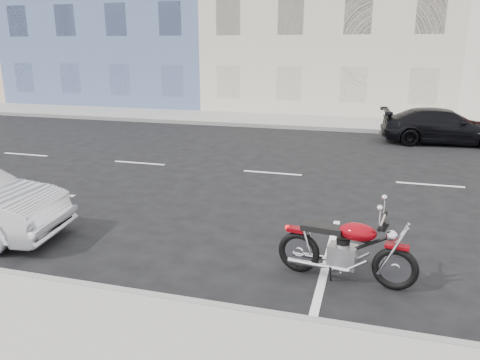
# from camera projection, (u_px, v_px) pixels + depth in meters

# --- Properties ---
(ground) EXTENTS (120.00, 120.00, 0.00)m
(ground) POSITION_uv_depth(u_px,v_px,m) (348.00, 179.00, 12.14)
(ground) COLOR black
(ground) RESTS_ON ground
(sidewalk_far) EXTENTS (80.00, 3.40, 0.15)m
(sidewalk_far) POSITION_uv_depth(u_px,v_px,m) (249.00, 119.00, 21.49)
(sidewalk_far) COLOR gray
(sidewalk_far) RESTS_ON ground
(curb_far) EXTENTS (80.00, 0.12, 0.16)m
(curb_far) POSITION_uv_depth(u_px,v_px,m) (239.00, 125.00, 19.92)
(curb_far) COLOR gray
(curb_far) RESTS_ON ground
(bldg_cream) EXTENTS (12.00, 12.00, 11.50)m
(bldg_cream) POSITION_uv_depth(u_px,v_px,m) (337.00, 1.00, 26.13)
(bldg_cream) COLOR beige
(bldg_cream) RESTS_ON ground
(motorcycle) EXTENTS (2.04, 0.67, 1.02)m
(motorcycle) POSITION_uv_depth(u_px,v_px,m) (398.00, 260.00, 6.49)
(motorcycle) COLOR black
(motorcycle) RESTS_ON ground
(car_far) EXTENTS (4.36, 2.14, 1.22)m
(car_far) POSITION_uv_depth(u_px,v_px,m) (443.00, 126.00, 16.36)
(car_far) COLOR black
(car_far) RESTS_ON ground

